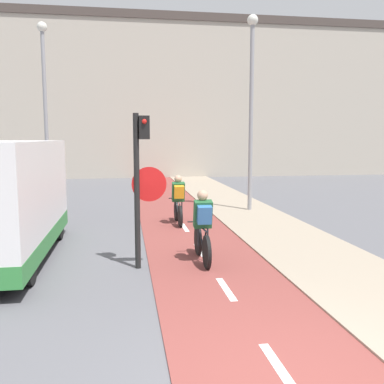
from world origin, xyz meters
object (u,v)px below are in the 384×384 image
at_px(traffic_light_pole, 141,173).
at_px(cyclist_near, 203,228).
at_px(street_lamp_far, 45,95).
at_px(street_lamp_sidewalk, 251,93).
at_px(cyclist_far, 178,201).

distance_m(traffic_light_pole, cyclist_near, 1.70).
bearing_deg(cyclist_near, street_lamp_far, 118.11).
height_order(traffic_light_pole, street_lamp_sidewalk, street_lamp_sidewalk).
relative_size(traffic_light_pole, street_lamp_far, 0.45).
relative_size(traffic_light_pole, cyclist_far, 1.88).
distance_m(traffic_light_pole, street_lamp_sidewalk, 7.55).
bearing_deg(cyclist_near, cyclist_far, 90.19).
xyz_separation_m(street_lamp_far, cyclist_near, (4.39, -8.21, -3.38)).
bearing_deg(street_lamp_sidewalk, cyclist_near, -115.06).
xyz_separation_m(traffic_light_pole, street_lamp_far, (-3.15, 8.40, 2.22)).
bearing_deg(street_lamp_far, street_lamp_sidewalk, -18.37).
relative_size(street_lamp_far, street_lamp_sidewalk, 1.01).
height_order(street_lamp_sidewalk, cyclist_far, street_lamp_sidewalk).
bearing_deg(traffic_light_pole, street_lamp_far, 110.55).
relative_size(street_lamp_sidewalk, cyclist_far, 4.12).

